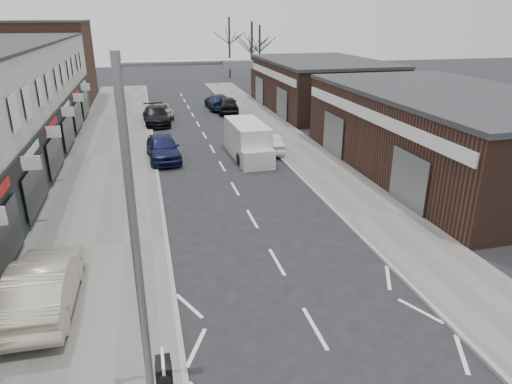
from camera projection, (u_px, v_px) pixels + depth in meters
ground at (343, 377)px, 11.65m from camera, size 160.00×160.00×0.00m
pavement_left at (111, 155)px, 30.05m from camera, size 5.50×64.00×0.12m
pavement_right at (291, 143)px, 32.83m from camera, size 3.50×64.00×0.12m
brick_block_far at (51, 63)px, 47.95m from camera, size 8.00×10.00×8.00m
right_unit_near at (447, 134)px, 26.30m from camera, size 10.00×18.00×4.50m
right_unit_far at (320, 86)px, 44.41m from camera, size 10.00×16.00×4.50m
tree_far_a at (252, 89)px, 57.12m from camera, size 3.60×3.60×8.00m
tree_far_b at (260, 82)px, 63.11m from camera, size 3.60×3.60×7.50m
tree_far_c at (230, 78)px, 67.88m from camera, size 3.60×3.60×8.50m
street_lamp at (146, 252)px, 8.25m from camera, size 2.23×0.22×8.00m
warning_sign at (131, 168)px, 20.57m from camera, size 0.12×0.80×2.70m
white_van at (248, 141)px, 29.42m from camera, size 2.15×5.79×2.24m
sedan_on_pavement at (44, 284)px, 13.94m from camera, size 1.82×5.00×1.64m
pedestrian at (29, 291)px, 13.68m from camera, size 0.66×0.56×1.55m
parked_car_left_a at (163, 147)px, 28.91m from camera, size 2.18×4.87×1.63m
parked_car_left_b at (156, 116)px, 38.57m from camera, size 2.29×5.14×1.47m
parked_car_left_c at (160, 111)px, 41.18m from camera, size 2.28×4.54×1.23m
parked_car_right_a at (267, 143)px, 30.61m from camera, size 1.52×4.04×1.32m
parked_car_right_b at (228, 105)px, 43.08m from camera, size 2.30×4.76×1.57m
parked_car_right_c at (218, 102)px, 44.88m from camera, size 2.18×5.08×1.46m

